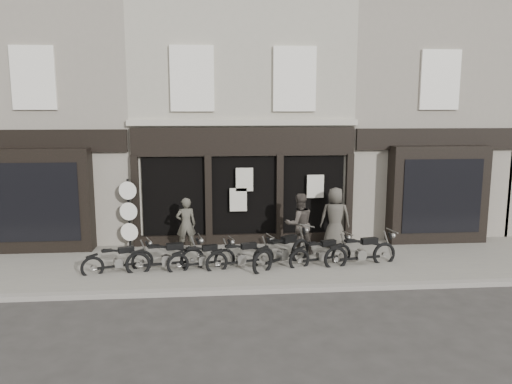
{
  "coord_description": "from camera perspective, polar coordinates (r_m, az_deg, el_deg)",
  "views": [
    {
      "loc": [
        -0.98,
        -12.92,
        4.48
      ],
      "look_at": [
        0.27,
        1.6,
        2.04
      ],
      "focal_mm": 35.0,
      "sensor_mm": 36.0,
      "label": 1
    }
  ],
  "objects": [
    {
      "name": "motorcycle_6",
      "position": [
        14.52,
        11.93,
        -6.94
      ],
      "size": [
        2.2,
        0.74,
        1.06
      ],
      "rotation": [
        0.0,
        0.0,
        0.19
      ],
      "color": "black",
      "rests_on": "ground"
    },
    {
      "name": "man_centre",
      "position": [
        15.15,
        4.96,
        -3.63
      ],
      "size": [
        1.02,
        0.86,
        1.86
      ],
      "primitive_type": "imported",
      "rotation": [
        0.0,
        0.0,
        3.33
      ],
      "color": "#3F3833",
      "rests_on": "pavement"
    },
    {
      "name": "motorcycle_1",
      "position": [
        13.97,
        -10.19,
        -7.6
      ],
      "size": [
        2.14,
        0.71,
        1.03
      ],
      "rotation": [
        0.0,
        0.0,
        0.18
      ],
      "color": "black",
      "rests_on": "ground"
    },
    {
      "name": "pavement",
      "position": [
        14.54,
        -0.82,
        -8.2
      ],
      "size": [
        30.0,
        4.2,
        0.12
      ],
      "primitive_type": "cube",
      "color": "slate",
      "rests_on": "ground_plane"
    },
    {
      "name": "neighbour_left",
      "position": [
        19.57,
        -21.03,
        7.58
      ],
      "size": [
        5.6,
        6.73,
        8.34
      ],
      "color": "gray",
      "rests_on": "ground"
    },
    {
      "name": "motorcycle_2",
      "position": [
        13.95,
        -6.13,
        -7.7
      ],
      "size": [
        1.89,
        0.8,
        0.93
      ],
      "rotation": [
        0.0,
        0.0,
        0.28
      ],
      "color": "black",
      "rests_on": "ground"
    },
    {
      "name": "motorcycle_0",
      "position": [
        14.16,
        -15.41,
        -7.73
      ],
      "size": [
        1.86,
        0.93,
        0.93
      ],
      "rotation": [
        0.0,
        0.0,
        0.35
      ],
      "color": "black",
      "rests_on": "ground"
    },
    {
      "name": "kerb",
      "position": [
        12.51,
        -0.1,
        -11.16
      ],
      "size": [
        30.0,
        0.25,
        0.13
      ],
      "primitive_type": "cube",
      "color": "gray",
      "rests_on": "ground_plane"
    },
    {
      "name": "motorcycle_5",
      "position": [
        14.37,
        7.49,
        -7.17
      ],
      "size": [
        1.93,
        0.89,
        0.96
      ],
      "rotation": [
        0.0,
        0.0,
        0.31
      ],
      "color": "black",
      "rests_on": "ground"
    },
    {
      "name": "man_left",
      "position": [
        15.54,
        -8.01,
        -3.69
      ],
      "size": [
        0.67,
        0.5,
        1.68
      ],
      "primitive_type": "imported",
      "rotation": [
        0.0,
        0.0,
        3.31
      ],
      "color": "#454238",
      "rests_on": "pavement"
    },
    {
      "name": "motorcycle_3",
      "position": [
        13.98,
        -1.69,
        -7.56
      ],
      "size": [
        1.96,
        0.84,
        0.96
      ],
      "rotation": [
        0.0,
        0.0,
        0.28
      ],
      "color": "black",
      "rests_on": "ground"
    },
    {
      "name": "man_right",
      "position": [
        16.0,
        9.03,
        -2.88
      ],
      "size": [
        1.02,
        0.74,
        1.93
      ],
      "primitive_type": "imported",
      "rotation": [
        0.0,
        0.0,
        3.0
      ],
      "color": "#423E37",
      "rests_on": "pavement"
    },
    {
      "name": "ground_plane",
      "position": [
        13.71,
        -0.55,
        -9.58
      ],
      "size": [
        90.0,
        90.0,
        0.0
      ],
      "primitive_type": "plane",
      "color": "#2D2B28",
      "rests_on": "ground"
    },
    {
      "name": "neighbour_right",
      "position": [
        20.2,
        16.53,
        7.86
      ],
      "size": [
        5.6,
        6.73,
        8.34
      ],
      "color": "gray",
      "rests_on": "ground"
    },
    {
      "name": "motorcycle_4",
      "position": [
        14.16,
        3.07,
        -7.08
      ],
      "size": [
        1.93,
        1.74,
        1.12
      ],
      "rotation": [
        0.0,
        0.0,
        0.71
      ],
      "color": "black",
      "rests_on": "ground"
    },
    {
      "name": "advert_sign_post",
      "position": [
        16.11,
        -14.32,
        -2.78
      ],
      "size": [
        0.57,
        0.37,
        2.34
      ],
      "rotation": [
        0.0,
        0.0,
        -0.2
      ],
      "color": "black",
      "rests_on": "ground"
    },
    {
      "name": "central_building",
      "position": [
        18.9,
        -1.96,
        8.28
      ],
      "size": [
        7.3,
        6.22,
        8.34
      ],
      "color": "#A49D8C",
      "rests_on": "ground"
    }
  ]
}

